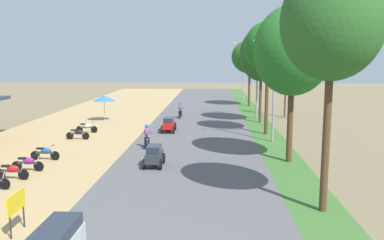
% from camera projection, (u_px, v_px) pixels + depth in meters
% --- Properties ---
extents(parked_motorbike_third, '(1.80, 0.54, 0.94)m').
position_uv_depth(parked_motorbike_third, '(12.00, 170.00, 20.76)').
color(parked_motorbike_third, black).
rests_on(parked_motorbike_third, dirt_shoulder).
extents(parked_motorbike_fourth, '(1.80, 0.54, 0.94)m').
position_uv_depth(parked_motorbike_fourth, '(28.00, 162.00, 22.33)').
color(parked_motorbike_fourth, black).
rests_on(parked_motorbike_fourth, dirt_shoulder).
extents(parked_motorbike_fifth, '(1.80, 0.54, 0.94)m').
position_uv_depth(parked_motorbike_fifth, '(45.00, 152.00, 24.73)').
color(parked_motorbike_fifth, black).
rests_on(parked_motorbike_fifth, dirt_shoulder).
extents(parked_motorbike_sixth, '(1.80, 0.54, 0.94)m').
position_uv_depth(parked_motorbike_sixth, '(78.00, 133.00, 30.91)').
color(parked_motorbike_sixth, black).
rests_on(parked_motorbike_sixth, dirt_shoulder).
extents(parked_motorbike_seventh, '(1.80, 0.54, 0.94)m').
position_uv_depth(parked_motorbike_seventh, '(87.00, 127.00, 33.67)').
color(parked_motorbike_seventh, black).
rests_on(parked_motorbike_seventh, dirt_shoulder).
extents(street_signboard, '(0.06, 1.30, 1.50)m').
position_uv_depth(street_signboard, '(16.00, 205.00, 14.38)').
color(street_signboard, '#262628').
rests_on(street_signboard, dirt_shoulder).
extents(vendor_umbrella, '(2.20, 2.20, 2.52)m').
position_uv_depth(vendor_umbrella, '(104.00, 98.00, 39.71)').
color(vendor_umbrella, '#99999E').
rests_on(vendor_umbrella, dirt_shoulder).
extents(median_tree_nearest, '(3.96, 3.96, 9.86)m').
position_uv_depth(median_tree_nearest, '(332.00, 23.00, 15.47)').
color(median_tree_nearest, '#4C351E').
rests_on(median_tree_nearest, median_strip).
extents(median_tree_second, '(4.55, 4.55, 9.25)m').
position_uv_depth(median_tree_second, '(293.00, 51.00, 23.44)').
color(median_tree_second, '#4C351E').
rests_on(median_tree_second, median_strip).
extents(median_tree_third, '(3.84, 3.84, 9.08)m').
position_uv_depth(median_tree_third, '(268.00, 48.00, 32.08)').
color(median_tree_third, '#4C351E').
rests_on(median_tree_third, median_strip).
extents(median_tree_fourth, '(4.15, 4.15, 8.94)m').
position_uv_depth(median_tree_fourth, '(261.00, 55.00, 38.02)').
color(median_tree_fourth, '#4C351E').
rests_on(median_tree_fourth, median_strip).
extents(median_tree_fifth, '(4.62, 4.62, 8.34)m').
position_uv_depth(median_tree_fifth, '(250.00, 57.00, 50.94)').
color(median_tree_fifth, '#4C351E').
rests_on(median_tree_fifth, median_strip).
extents(streetlamp_near, '(3.16, 0.20, 7.62)m').
position_uv_depth(streetlamp_near, '(274.00, 82.00, 29.55)').
color(streetlamp_near, gray).
rests_on(streetlamp_near, median_strip).
extents(streetlamp_mid, '(3.16, 0.20, 8.09)m').
position_uv_depth(streetlamp_mid, '(257.00, 73.00, 40.87)').
color(streetlamp_mid, gray).
rests_on(streetlamp_mid, median_strip).
extents(streetlamp_far, '(3.16, 0.20, 8.47)m').
position_uv_depth(streetlamp_far, '(244.00, 67.00, 58.87)').
color(streetlamp_far, gray).
rests_on(streetlamp_far, median_strip).
extents(utility_pole_near, '(1.80, 0.20, 8.11)m').
position_uv_depth(utility_pole_near, '(286.00, 77.00, 42.34)').
color(utility_pole_near, brown).
rests_on(utility_pole_near, ground).
extents(utility_pole_far, '(1.80, 0.20, 8.80)m').
position_uv_depth(utility_pole_far, '(294.00, 74.00, 40.78)').
color(utility_pole_far, brown).
rests_on(utility_pole_far, ground).
extents(car_hatchback_charcoal, '(1.04, 2.00, 1.23)m').
position_uv_depth(car_hatchback_charcoal, '(154.00, 155.00, 23.25)').
color(car_hatchback_charcoal, '#282D33').
rests_on(car_hatchback_charcoal, road_strip).
extents(car_sedan_red, '(1.10, 2.26, 1.19)m').
position_uv_depth(car_sedan_red, '(169.00, 124.00, 34.04)').
color(car_sedan_red, red).
rests_on(car_sedan_red, road_strip).
extents(motorbike_foreground_rider, '(0.54, 1.80, 1.66)m').
position_uv_depth(motorbike_foreground_rider, '(147.00, 136.00, 28.10)').
color(motorbike_foreground_rider, black).
rests_on(motorbike_foreground_rider, road_strip).
extents(motorbike_ahead_second, '(0.54, 1.80, 1.66)m').
position_uv_depth(motorbike_ahead_second, '(180.00, 110.00, 41.68)').
color(motorbike_ahead_second, black).
rests_on(motorbike_ahead_second, road_strip).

